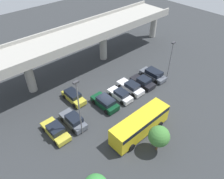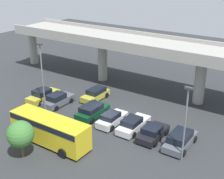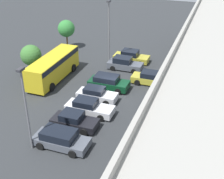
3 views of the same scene
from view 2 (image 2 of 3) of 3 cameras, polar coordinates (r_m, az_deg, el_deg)
ground_plane at (r=37.79m, az=-1.24°, el=-5.13°), size 99.80×99.80×0.00m
highway_overpass at (r=43.82m, az=6.57°, el=7.39°), size 48.00×7.12×7.66m
parked_car_0 at (r=43.05m, az=-12.50°, el=-1.02°), size 2.18×4.81×1.61m
parked_car_1 at (r=41.15m, az=-9.85°, el=-1.87°), size 2.07×4.55×1.67m
parked_car_2 at (r=42.35m, az=-3.01°, el=-0.86°), size 2.02×4.50×1.55m
parked_car_3 at (r=37.63m, az=-3.63°, el=-3.95°), size 2.26×4.64×1.61m
parked_car_4 at (r=35.93m, az=-0.03°, el=-5.40°), size 1.97×4.32×1.50m
parked_car_5 at (r=34.89m, az=3.89°, el=-6.36°), size 2.08×4.87×1.54m
parked_car_6 at (r=33.56m, az=7.46°, el=-7.81°), size 2.17×4.40×1.50m
parked_car_7 at (r=32.68m, az=12.38°, el=-8.94°), size 2.24×4.88×1.57m
shuttle_bus at (r=32.56m, az=-11.36°, el=-6.96°), size 9.03×2.76×2.92m
lamp_post_near_aisle at (r=38.25m, az=-12.66°, el=2.93°), size 0.70×0.35×8.73m
lamp_post_mid_lot at (r=28.78m, az=13.30°, el=-5.23°), size 0.70×0.35×7.49m
tree_front_centre at (r=30.62m, az=-16.41°, el=-7.85°), size 2.59×2.59×3.83m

